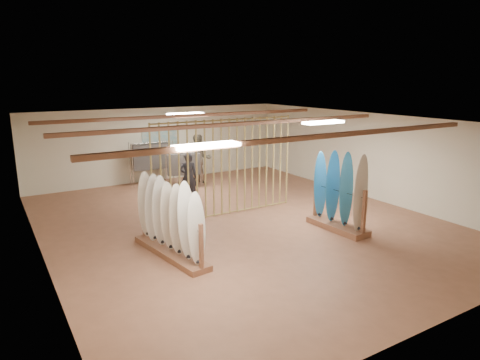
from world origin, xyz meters
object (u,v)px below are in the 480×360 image
rack_left (170,229)px  clothing_rack_a (151,157)px  shopper_a (188,174)px  rack_right (339,204)px  shopper_b (199,156)px  clothing_rack_b (184,164)px

rack_left → clothing_rack_a: size_ratio=1.60×
shopper_a → clothing_rack_a: bearing=-63.8°
rack_right → shopper_b: bearing=95.2°
clothing_rack_a → shopper_b: size_ratio=0.77×
rack_right → clothing_rack_a: (-2.48, 7.22, 0.36)m
shopper_b → clothing_rack_b: bearing=-146.8°
rack_left → rack_right: (4.43, -0.67, 0.08)m
rack_left → rack_right: bearing=-17.1°
clothing_rack_a → clothing_rack_b: clothing_rack_a is taller
rack_left → clothing_rack_a: (1.95, 6.55, 0.44)m
shopper_b → rack_left: bearing=-108.4°
clothing_rack_a → shopper_a: shopper_a is taller
rack_left → rack_right: 4.48m
clothing_rack_b → shopper_a: 1.63m
clothing_rack_b → shopper_b: bearing=38.1°
rack_right → clothing_rack_b: bearing=102.4°
rack_left → clothing_rack_b: size_ratio=1.94×
rack_left → clothing_rack_a: bearing=65.0°
shopper_b → clothing_rack_a: bearing=165.9°
clothing_rack_b → shopper_a: (-0.52, -1.55, 0.01)m
rack_right → shopper_a: rack_right is taller
clothing_rack_a → rack_right: bearing=-68.1°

